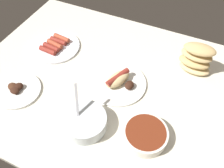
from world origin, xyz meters
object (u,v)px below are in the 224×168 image
object	(u,v)px
bread_stack	(196,59)
plate_grilled_meat	(17,90)
plate_sausages	(55,46)
bowl_chili	(145,134)
plate_hotdog_assembled	(118,81)
bowl_coleslaw	(85,121)

from	to	relation	value
bread_stack	plate_grilled_meat	distance (cm)	76.00
plate_sausages	plate_grilled_meat	xyz separation A→B (cm)	(-0.69, 29.19, -0.08)
bread_stack	bowl_chili	world-z (taller)	bread_stack
bread_stack	plate_grilled_meat	xyz separation A→B (cm)	(63.13, 41.85, -6.26)
bread_stack	plate_grilled_meat	world-z (taller)	bread_stack
plate_sausages	bowl_chili	distance (cm)	61.75
bread_stack	plate_hotdog_assembled	bearing A→B (deg)	38.08
bowl_chili	bread_stack	bearing A→B (deg)	-101.84
plate_hotdog_assembled	plate_grilled_meat	distance (cm)	41.85
bowl_coleslaw	plate_sausages	size ratio (longest dim) A/B	0.68
bowl_coleslaw	bread_stack	distance (cm)	53.52
plate_sausages	bread_stack	size ratio (longest dim) A/B	1.62
bowl_coleslaw	bowl_chili	bearing A→B (deg)	-167.92
bowl_chili	plate_grilled_meat	bearing A→B (deg)	2.27
bowl_coleslaw	bread_stack	size ratio (longest dim) A/B	1.10
plate_sausages	bowl_chili	world-z (taller)	bowl_chili
plate_sausages	plate_grilled_meat	world-z (taller)	plate_grilled_meat
plate_sausages	bowl_chili	bearing A→B (deg)	154.04
plate_sausages	bread_stack	world-z (taller)	bread_stack
bowl_chili	plate_grilled_meat	distance (cm)	54.88
bowl_coleslaw	plate_hotdog_assembled	bearing A→B (deg)	-97.23
bowl_chili	plate_hotdog_assembled	bearing A→B (deg)	-45.20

